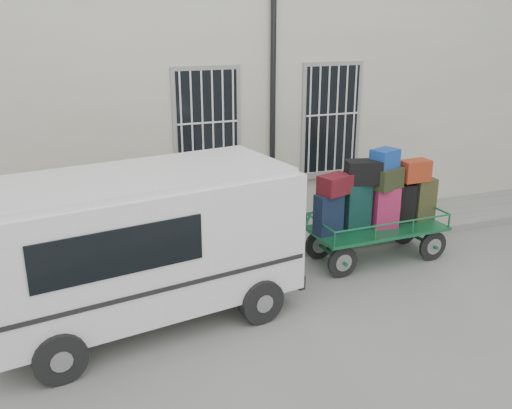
{
  "coord_description": "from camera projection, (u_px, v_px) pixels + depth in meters",
  "views": [
    {
      "loc": [
        -3.37,
        -7.62,
        4.36
      ],
      "look_at": [
        -0.13,
        1.0,
        1.27
      ],
      "focal_mm": 40.0,
      "sensor_mm": 36.0,
      "label": 1
    }
  ],
  "objects": [
    {
      "name": "luggage_cart",
      "position": [
        377.0,
        204.0,
        10.33
      ],
      "size": [
        2.94,
        1.2,
        2.08
      ],
      "rotation": [
        0.0,
        0.0,
        0.03
      ],
      "color": "black",
      "rests_on": "ground"
    },
    {
      "name": "sidewalk",
      "position": [
        241.0,
        243.0,
        11.2
      ],
      "size": [
        24.0,
        1.7,
        0.15
      ],
      "primitive_type": "cube",
      "color": "slate",
      "rests_on": "ground"
    },
    {
      "name": "building",
      "position": [
        193.0,
        75.0,
        13.2
      ],
      "size": [
        24.0,
        5.15,
        6.0
      ],
      "color": "beige",
      "rests_on": "ground"
    },
    {
      "name": "ground",
      "position": [
        285.0,
        296.0,
        9.27
      ],
      "size": [
        80.0,
        80.0,
        0.0
      ],
      "primitive_type": "plane",
      "color": "slate",
      "rests_on": "ground"
    },
    {
      "name": "van",
      "position": [
        141.0,
        239.0,
        8.15
      ],
      "size": [
        4.74,
        2.63,
        2.26
      ],
      "rotation": [
        0.0,
        0.0,
        0.17
      ],
      "color": "silver",
      "rests_on": "ground"
    }
  ]
}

